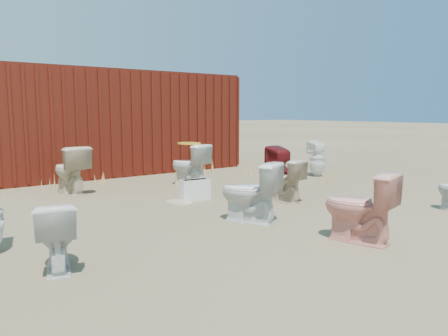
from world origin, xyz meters
TOP-DOWN VIEW (x-y plane):
  - ground at (0.00, 0.00)m, footprint 100.00×100.00m
  - shipping_container at (0.00, 5.20)m, footprint 6.00×2.40m
  - toilet_front_a at (-3.13, -0.99)m, footprint 0.53×0.72m
  - toilet_front_pink at (-0.14, -2.13)m, footprint 0.64×0.89m
  - toilet_front_c at (-0.56, -0.72)m, footprint 0.75×0.91m
  - toilet_front_maroon at (0.99, 0.32)m, footprint 0.45×0.45m
  - toilet_back_beige_left at (-1.81, 2.78)m, footprint 0.56×0.89m
  - toilet_back_beige_right at (0.74, -0.02)m, footprint 0.51×0.75m
  - toilet_back_yellowlid at (0.33, 2.19)m, footprint 0.68×0.92m
  - toilet_back_e at (3.36, 1.55)m, footprint 0.45×0.45m
  - yellow_lid at (0.33, 2.19)m, footprint 0.42×0.53m
  - loose_tank at (-0.34, 0.95)m, footprint 0.52×0.26m
  - loose_lid_near at (-0.69, 0.88)m, footprint 0.47×0.56m
  - loose_lid_far at (-2.62, 1.40)m, footprint 0.46×0.54m
  - weed_clump_a at (-1.99, 3.29)m, footprint 0.36×0.36m
  - weed_clump_b at (0.20, 2.23)m, footprint 0.32×0.32m
  - weed_clump_c at (2.37, 2.74)m, footprint 0.36×0.36m
  - weed_clump_d at (-1.03, 3.50)m, footprint 0.30×0.30m
  - weed_clump_e at (1.59, 3.50)m, footprint 0.34×0.34m
  - weed_clump_f at (2.85, 0.73)m, footprint 0.28×0.28m

SIDE VIEW (x-z plane):
  - ground at x=0.00m, z-range 0.00..0.00m
  - loose_lid_near at x=-0.69m, z-range 0.00..0.02m
  - loose_lid_far at x=-2.62m, z-range 0.00..0.02m
  - weed_clump_d at x=-1.03m, z-range 0.00..0.22m
  - weed_clump_f at x=2.85m, z-range 0.00..0.26m
  - weed_clump_a at x=-1.99m, z-range 0.00..0.28m
  - weed_clump_b at x=0.20m, z-range 0.00..0.29m
  - weed_clump_e at x=1.59m, z-range 0.00..0.32m
  - weed_clump_c at x=2.37m, z-range 0.00..0.34m
  - loose_tank at x=-0.34m, z-range 0.00..0.35m
  - toilet_front_a at x=-3.13m, z-range 0.00..0.66m
  - toilet_back_beige_right at x=0.74m, z-range 0.00..0.71m
  - toilet_front_c at x=-0.56m, z-range 0.00..0.81m
  - toilet_back_e at x=3.36m, z-range 0.00..0.82m
  - toilet_front_pink at x=-0.14m, z-range 0.00..0.82m
  - toilet_back_yellowlid at x=0.33m, z-range 0.00..0.83m
  - toilet_back_beige_left at x=-1.81m, z-range 0.00..0.86m
  - toilet_front_maroon at x=0.99m, z-range 0.00..0.88m
  - yellow_lid at x=0.33m, z-range 0.83..0.86m
  - shipping_container at x=0.00m, z-range 0.00..2.40m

